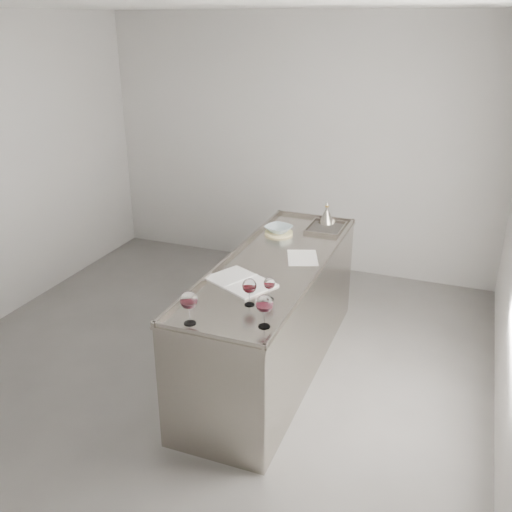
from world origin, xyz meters
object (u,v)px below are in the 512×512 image
at_px(wine_glass_small, 269,284).
at_px(ceramic_bowl, 279,229).
at_px(wine_glass_middle, 249,287).
at_px(wine_glass_right, 264,305).
at_px(counter, 273,316).
at_px(notebook, 240,282).
at_px(wine_glass_left, 189,301).
at_px(wine_funnel, 327,216).

relative_size(wine_glass_small, ceramic_bowl, 0.71).
xyz_separation_m(wine_glass_middle, wine_glass_right, (0.19, -0.24, 0.02)).
xyz_separation_m(wine_glass_right, wine_glass_small, (-0.10, 0.36, -0.04)).
height_order(counter, wine_glass_small, wine_glass_small).
bearing_deg(wine_glass_right, notebook, 125.57).
relative_size(wine_glass_middle, ceramic_bowl, 0.84).
distance_m(notebook, ceramic_bowl, 1.06).
xyz_separation_m(wine_glass_left, wine_glass_middle, (0.25, 0.37, -0.02)).
distance_m(counter, wine_glass_left, 1.26).
distance_m(wine_glass_small, wine_funnel, 1.67).
distance_m(notebook, wine_funnel, 1.51).
bearing_deg(counter, ceramic_bowl, 105.84).
distance_m(wine_glass_right, wine_funnel, 2.03).
bearing_deg(notebook, wine_glass_middle, -31.07).
xyz_separation_m(ceramic_bowl, wine_funnel, (0.32, 0.44, 0.02)).
bearing_deg(wine_glass_middle, wine_glass_right, -50.72).
relative_size(wine_glass_left, notebook, 0.39).
height_order(counter, wine_glass_left, wine_glass_left).
height_order(wine_glass_small, notebook, wine_glass_small).
relative_size(counter, wine_glass_right, 11.20).
relative_size(wine_glass_left, wine_funnel, 1.02).
xyz_separation_m(notebook, wine_funnel, (0.25, 1.49, 0.06)).
distance_m(wine_glass_left, wine_glass_middle, 0.45).
distance_m(counter, wine_funnel, 1.21).
bearing_deg(wine_glass_left, wine_glass_right, 16.35).
relative_size(counter, wine_glass_middle, 12.72).
relative_size(wine_glass_small, wine_funnel, 0.74).
bearing_deg(wine_glass_left, wine_funnel, 81.81).
bearing_deg(notebook, ceramic_bowl, 120.49).
bearing_deg(counter, wine_glass_left, -99.12).
bearing_deg(ceramic_bowl, wine_glass_small, -73.76).
bearing_deg(wine_glass_small, ceramic_bowl, 106.24).
relative_size(wine_glass_left, ceramic_bowl, 0.98).
bearing_deg(notebook, wine_funnel, 107.14).
height_order(ceramic_bowl, wine_funnel, wine_funnel).
xyz_separation_m(wine_glass_left, wine_glass_small, (0.35, 0.49, -0.04)).
height_order(wine_glass_middle, wine_funnel, wine_funnel).
bearing_deg(wine_glass_middle, wine_funnel, 88.20).
relative_size(counter, wine_funnel, 11.25).
relative_size(wine_glass_right, notebook, 0.38).
relative_size(ceramic_bowl, wine_funnel, 1.05).
distance_m(wine_glass_middle, wine_glass_right, 0.31).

